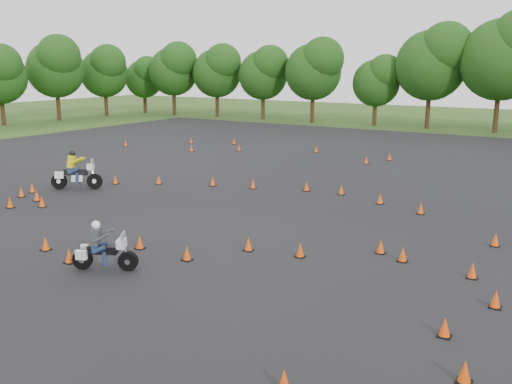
# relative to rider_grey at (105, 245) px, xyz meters

# --- Properties ---
(ground) EXTENTS (140.00, 140.00, 0.00)m
(ground) POSITION_rel_rider_grey_xyz_m (1.02, 3.00, -0.79)
(ground) COLOR #2D5119
(ground) RESTS_ON ground
(asphalt_pad) EXTENTS (62.00, 62.00, 0.00)m
(asphalt_pad) POSITION_rel_rider_grey_xyz_m (1.02, 9.00, -0.78)
(asphalt_pad) COLOR black
(asphalt_pad) RESTS_ON ground
(treeline) EXTENTS (86.73, 32.57, 11.18)m
(treeline) POSITION_rel_rider_grey_xyz_m (5.11, 38.13, 3.95)
(treeline) COLOR #1C4313
(treeline) RESTS_ON ground
(traffic_cones) EXTENTS (36.46, 33.11, 0.45)m
(traffic_cones) POSITION_rel_rider_grey_xyz_m (1.16, 7.98, -0.56)
(traffic_cones) COLOR #E84A09
(traffic_cones) RESTS_ON asphalt_pad
(rider_grey) EXTENTS (2.10, 1.45, 1.57)m
(rider_grey) POSITION_rel_rider_grey_xyz_m (0.00, 0.00, 0.00)
(rider_grey) COLOR #383B3E
(rider_grey) RESTS_ON ground
(rider_yellow) EXTENTS (2.52, 2.01, 1.93)m
(rider_yellow) POSITION_rel_rider_grey_xyz_m (-9.68, 7.32, 0.18)
(rider_yellow) COLOR #C3BE11
(rider_yellow) RESTS_ON ground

